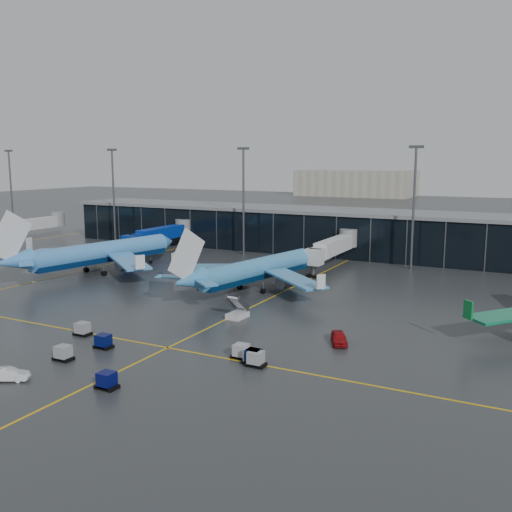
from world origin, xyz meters
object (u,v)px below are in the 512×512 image
at_px(baggage_carts, 168,353).
at_px(service_van_red, 339,338).
at_px(airliner_klm_near, 258,256).
at_px(airliner_arkefly, 102,240).
at_px(service_van_white, 9,374).
at_px(mobile_airstair, 237,313).

relative_size(baggage_carts, service_van_red, 6.04).
bearing_deg(airliner_klm_near, airliner_arkefly, -167.63).
xyz_separation_m(airliner_klm_near, service_van_white, (-3.62, -49.40, -5.21)).
distance_m(airliner_klm_near, service_van_red, 32.14).
height_order(baggage_carts, service_van_white, baggage_carts).
relative_size(airliner_klm_near, baggage_carts, 1.39).
relative_size(airliner_klm_near, service_van_red, 8.42).
height_order(airliner_klm_near, baggage_carts, airliner_klm_near).
xyz_separation_m(mobile_airstair, service_van_red, (16.93, -4.33, 0.01)).
xyz_separation_m(baggage_carts, service_van_white, (-10.89, -12.85, -0.07)).
bearing_deg(baggage_carts, airliner_arkefly, 139.70).
bearing_deg(service_van_red, mobile_airstair, 140.52).
xyz_separation_m(airliner_klm_near, baggage_carts, (7.26, -36.55, -5.14)).
relative_size(airliner_arkefly, service_van_red, 9.40).
bearing_deg(mobile_airstair, airliner_klm_near, 112.03).
bearing_deg(mobile_airstair, baggage_carts, -81.87).
bearing_deg(service_van_red, service_van_white, -159.17).
height_order(airliner_arkefly, service_van_red, airliner_arkefly).
relative_size(airliner_arkefly, mobile_airstair, 12.45).
bearing_deg(baggage_carts, service_van_white, -130.27).
bearing_deg(airliner_klm_near, baggage_carts, -67.71).
height_order(mobile_airstair, service_van_red, mobile_airstair).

